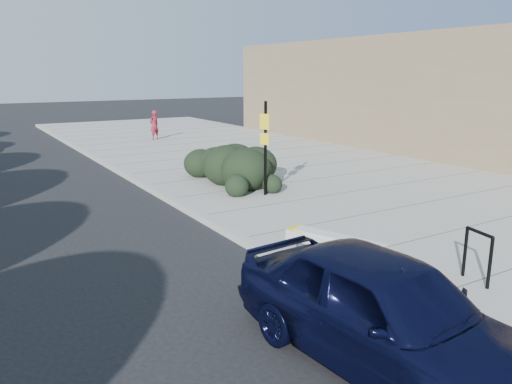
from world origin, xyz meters
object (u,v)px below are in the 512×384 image
bike_rack (478,251)px  sign_post (265,143)px  bench (334,242)px  pedestrian (154,125)px  sedan_navy (385,311)px

bike_rack → sign_post: sign_post is taller
bench → pedestrian: bearing=58.7°
bike_rack → sedan_navy: (-2.95, -0.80, 0.05)m
bench → sedan_navy: sedan_navy is taller
bike_rack → bench: bearing=142.9°
sedan_navy → bench: bearing=56.7°
sign_post → pedestrian: bearing=58.4°
sedan_navy → sign_post: bearing=62.5°
bench → pedestrian: 18.80m
pedestrian → bike_rack: bearing=63.1°
bike_rack → pedestrian: (1.89, 20.28, 0.22)m
sign_post → pedestrian: sign_post is taller
bench → bike_rack: (1.55, -1.80, 0.09)m
sign_post → sedan_navy: 8.48m
bike_rack → pedestrian: bearing=96.8°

